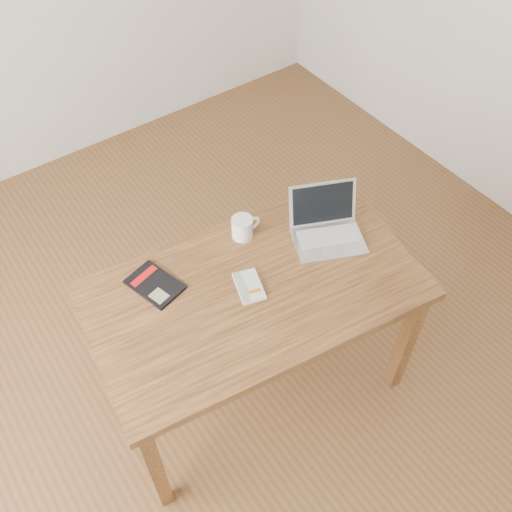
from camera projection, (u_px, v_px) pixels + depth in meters
room at (199, 158)px, 1.79m from camera, size 4.04×4.04×2.70m
desk at (255, 302)px, 2.28m from camera, size 1.38×0.90×0.75m
white_guidebook at (249, 286)px, 2.21m from camera, size 0.14×0.18×0.01m
black_guidebook at (155, 284)px, 2.22m from camera, size 0.19×0.24×0.01m
laptop at (327, 227)px, 2.36m from camera, size 0.37×0.35×0.20m
coffee_mug at (243, 227)px, 2.35m from camera, size 0.13×0.09×0.10m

